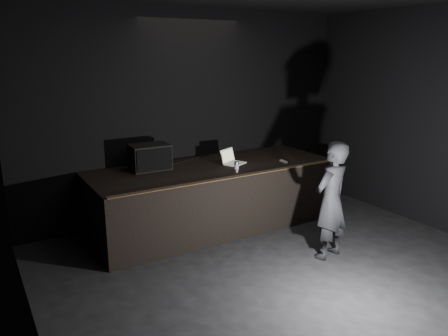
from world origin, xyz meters
name	(u,v)px	position (x,y,z in m)	size (l,w,h in m)	color
ground	(332,301)	(0.00, 0.00, 0.00)	(7.00, 7.00, 0.00)	black
room_walls	(344,127)	(0.00, 0.00, 2.02)	(6.10, 7.10, 3.52)	black
stage_riser	(214,196)	(0.00, 2.73, 0.50)	(4.00, 1.50, 1.00)	black
riser_lip	(238,176)	(0.00, 2.02, 1.01)	(3.92, 0.10, 0.01)	brown
stage_monitor	(150,157)	(-0.96, 3.06, 1.20)	(0.61, 0.46, 0.40)	black
cable	(192,160)	(-0.13, 3.28, 1.01)	(0.02, 0.02, 0.94)	black
laptop	(232,160)	(0.34, 2.73, 1.06)	(0.44, 0.42, 0.24)	white
beer_can	(237,167)	(0.11, 2.23, 1.08)	(0.07, 0.07, 0.17)	silver
plastic_cup	(215,158)	(0.17, 2.99, 1.06)	(0.09, 0.09, 0.11)	white
wii_remote	(284,161)	(1.12, 2.35, 1.02)	(0.04, 0.17, 0.03)	silver
person	(331,201)	(0.78, 0.89, 0.82)	(0.60, 0.39, 1.64)	black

